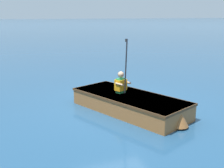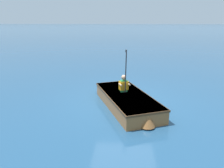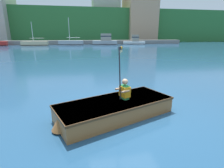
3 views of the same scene
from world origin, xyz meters
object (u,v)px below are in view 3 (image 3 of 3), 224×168
Objects in this scene: moored_boat_dock_west_end at (105,41)px; moored_boat_dock_center_far at (35,44)px; channel_buoy at (121,48)px; moored_boat_dock_center_near at (71,43)px; moored_boat_dock_east_inner at (134,41)px; person_paddler at (124,90)px; rowboat_foreground at (114,108)px.

moored_boat_dock_west_end is 1.07× the size of moored_boat_dock_center_far.
moored_boat_dock_center_far is at bearing 143.30° from channel_buoy.
moored_boat_dock_center_near is at bearing 123.94° from channel_buoy.
moored_boat_dock_center_far is 1.00× the size of moored_boat_dock_east_inner.
moored_boat_dock_east_inner is 3.51× the size of person_paddler.
person_paddler reaches higher than rowboat_foreground.
person_paddler reaches higher than channel_buoy.
moored_boat_dock_center_near is 14.51m from channel_buoy.
moored_boat_dock_west_end reaches higher than person_paddler.
moored_boat_dock_center_near is at bearing 5.60° from moored_boat_dock_center_far.
moored_boat_dock_center_near is (-7.32, 0.28, -0.41)m from moored_boat_dock_west_end.
person_paddler is 2.05× the size of channel_buoy.
moored_boat_dock_center_far is 7.14× the size of channel_buoy.
moored_boat_dock_west_end is 1.57× the size of rowboat_foreground.
moored_boat_dock_center_near is 7.14m from moored_boat_dock_center_far.
moored_boat_dock_center_far is 21.45m from moored_boat_dock_east_inner.
moored_boat_dock_east_inner is at bearing 72.09° from person_paddler.
moored_boat_dock_center_near reaches higher than moored_boat_dock_center_far.
rowboat_foreground is at bearing -108.34° from moored_boat_dock_east_inner.
moored_boat_dock_east_inner is 7.17× the size of channel_buoy.
moored_boat_dock_center_near is at bearing 94.19° from rowboat_foreground.
moored_boat_dock_center_far is at bearing -174.40° from moored_boat_dock_center_near.
channel_buoy is at bearing 76.15° from rowboat_foreground.
channel_buoy reaches higher than rowboat_foreground.
rowboat_foreground is at bearing -103.85° from channel_buoy.
moored_boat_dock_center_near is 34.59m from person_paddler.
moored_boat_dock_center_far is 35.25m from rowboat_foreground.
channel_buoy is at bearing -115.66° from moored_boat_dock_east_inner.
channel_buoy is (15.21, -11.34, -0.21)m from moored_boat_dock_center_far.
moored_boat_dock_center_far is 1.46× the size of rowboat_foreground.
rowboat_foreground is at bearing -74.12° from moored_boat_dock_center_far.
moored_boat_dock_east_inner is (14.28, 0.84, 0.24)m from moored_boat_dock_center_near.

